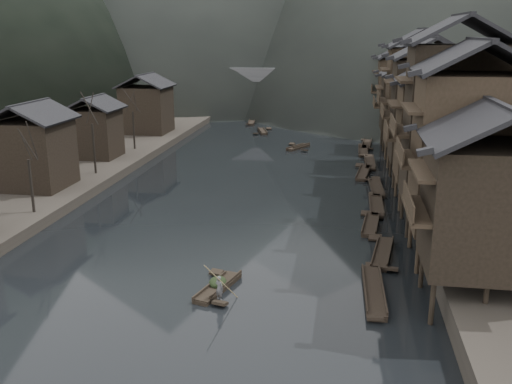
# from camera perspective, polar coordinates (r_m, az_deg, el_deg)

# --- Properties ---
(water) EXTENTS (300.00, 300.00, 0.00)m
(water) POSITION_cam_1_polar(r_m,az_deg,el_deg) (43.84, -3.58, -5.15)
(water) COLOR black
(water) RESTS_ON ground
(left_bank) EXTENTS (40.00, 200.00, 1.20)m
(left_bank) POSITION_cam_1_polar(r_m,az_deg,el_deg) (92.53, -19.68, 5.48)
(left_bank) COLOR #2D2823
(left_bank) RESTS_ON ground
(stilt_houses) EXTENTS (9.00, 67.60, 17.11)m
(stilt_houses) POSITION_cam_1_polar(r_m,az_deg,el_deg) (59.77, 17.04, 8.84)
(stilt_houses) COLOR black
(stilt_houses) RESTS_ON ground
(left_houses) EXTENTS (8.10, 53.20, 8.73)m
(left_houses) POSITION_cam_1_polar(r_m,az_deg,el_deg) (67.69, -17.14, 6.59)
(left_houses) COLOR black
(left_houses) RESTS_ON left_bank
(bare_trees) EXTENTS (3.81, 41.98, 7.63)m
(bare_trees) POSITION_cam_1_polar(r_m,az_deg,el_deg) (58.12, -17.90, 5.88)
(bare_trees) COLOR black
(bare_trees) RESTS_ON left_bank
(moored_sampans) EXTENTS (2.82, 56.54, 0.47)m
(moored_sampans) POSITION_cam_1_polar(r_m,az_deg,el_deg) (60.28, 11.33, 0.62)
(moored_sampans) COLOR black
(moored_sampans) RESTS_ON water
(midriver_boats) EXTENTS (12.41, 26.26, 0.45)m
(midriver_boats) POSITION_cam_1_polar(r_m,az_deg,el_deg) (91.07, 1.25, 5.99)
(midriver_boats) COLOR black
(midriver_boats) RESTS_ON water
(stone_bridge) EXTENTS (40.00, 6.00, 9.00)m
(stone_bridge) POSITION_cam_1_polar(r_m,az_deg,el_deg) (112.80, 4.42, 10.35)
(stone_bridge) COLOR #4C4C4F
(stone_bridge) RESTS_ON ground
(hero_sampan) EXTENTS (2.24, 5.09, 0.44)m
(hero_sampan) POSITION_cam_1_polar(r_m,az_deg,el_deg) (36.24, -3.82, -9.45)
(hero_sampan) COLOR black
(hero_sampan) RESTS_ON water
(cargo_heap) EXTENTS (1.11, 1.46, 0.67)m
(cargo_heap) POSITION_cam_1_polar(r_m,az_deg,el_deg) (36.21, -3.85, -8.49)
(cargo_heap) COLOR black
(cargo_heap) RESTS_ON hero_sampan
(boatman) EXTENTS (0.66, 0.59, 1.53)m
(boatman) POSITION_cam_1_polar(r_m,az_deg,el_deg) (34.22, -3.70, -9.19)
(boatman) COLOR #59595B
(boatman) RESTS_ON hero_sampan
(bamboo_pole) EXTENTS (1.72, 2.04, 2.99)m
(bamboo_pole) POSITION_cam_1_polar(r_m,az_deg,el_deg) (33.29, -3.43, -5.69)
(bamboo_pole) COLOR #8C7A51
(bamboo_pole) RESTS_ON boatman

